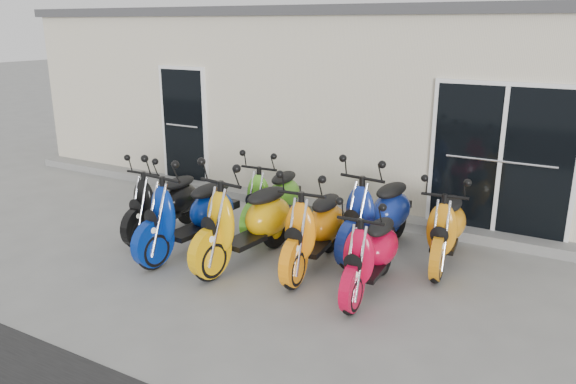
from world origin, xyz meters
name	(u,v)px	position (x,y,z in m)	size (l,w,h in m)	color
ground	(267,255)	(0.00, 0.00, 0.00)	(80.00, 80.00, 0.00)	gray
building	(398,97)	(0.00, 5.20, 1.60)	(14.00, 6.00, 3.20)	beige
roof_cap	(403,13)	(0.00, 5.20, 3.28)	(14.20, 6.20, 0.16)	#3F3F42
front_step	(330,209)	(0.00, 2.02, 0.07)	(14.00, 0.40, 0.15)	gray
door_left	(184,122)	(-3.20, 2.17, 1.26)	(1.07, 0.08, 2.22)	black
door_right	(501,156)	(2.60, 2.17, 1.26)	(2.02, 0.08, 2.22)	black
scooter_front_black	(163,193)	(-1.73, -0.11, 0.66)	(0.65, 1.77, 1.31)	black
scooter_front_blue	(189,203)	(-0.95, -0.46, 0.73)	(0.72, 1.97, 1.46)	navy
scooter_front_orange_a	(246,209)	(-0.09, -0.35, 0.75)	(0.74, 2.03, 1.50)	#F5AD0A
scooter_front_orange_b	(314,217)	(0.77, -0.07, 0.70)	(0.69, 1.90, 1.41)	orange
scooter_front_red	(371,242)	(1.66, -0.35, 0.63)	(0.62, 1.72, 1.27)	red
scooter_back_green	(272,188)	(-0.45, 0.90, 0.66)	(0.65, 1.80, 1.33)	#58B325
scooter_back_blue	(377,203)	(1.28, 0.81, 0.73)	(0.72, 1.98, 1.46)	navy
scooter_back_yellow	(447,217)	(2.21, 0.91, 0.66)	(0.65, 1.78, 1.31)	orange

